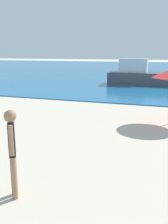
# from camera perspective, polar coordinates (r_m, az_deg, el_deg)

# --- Properties ---
(water) EXTENTS (160.00, 60.00, 0.06)m
(water) POSITION_cam_1_polar(r_m,az_deg,el_deg) (43.39, 16.30, 9.08)
(water) COLOR #1E6B9E
(water) RESTS_ON ground
(person_standing) EXTENTS (0.25, 0.34, 1.69)m
(person_standing) POSITION_cam_1_polar(r_m,az_deg,el_deg) (4.93, -15.59, -7.88)
(person_standing) COLOR #936B4C
(person_standing) RESTS_ON ground
(boat_near) EXTENTS (6.27, 2.09, 2.12)m
(boat_near) POSITION_cam_1_polar(r_m,az_deg,el_deg) (21.95, 13.10, 7.82)
(boat_near) COLOR #4C4C51
(boat_near) RESTS_ON water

